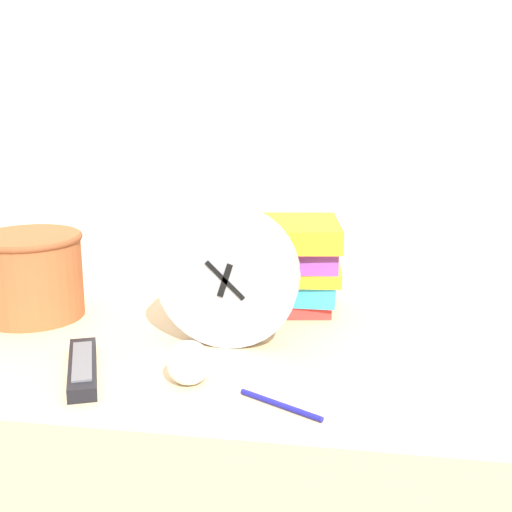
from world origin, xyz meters
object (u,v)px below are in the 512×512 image
(book_stack, at_px, (279,264))
(pen, at_px, (281,405))
(desk_clock, at_px, (227,277))
(crumpled_paper_ball, at_px, (189,363))
(basket, at_px, (31,273))
(tv_remote, at_px, (83,367))

(book_stack, xyz_separation_m, pen, (0.05, -0.39, -0.08))
(desk_clock, height_order, crumpled_paper_ball, desk_clock)
(desk_clock, relative_size, basket, 1.21)
(crumpled_paper_ball, distance_m, pen, 0.15)
(desk_clock, relative_size, pen, 1.93)
(tv_remote, distance_m, pen, 0.30)
(tv_remote, height_order, pen, tv_remote)
(basket, bearing_deg, tv_remote, -50.46)
(desk_clock, xyz_separation_m, crumpled_paper_ball, (-0.02, -0.15, -0.08))
(crumpled_paper_ball, xyz_separation_m, pen, (0.14, -0.05, -0.03))
(tv_remote, xyz_separation_m, crumpled_paper_ball, (0.16, -0.00, 0.02))
(book_stack, height_order, crumpled_paper_ball, book_stack)
(desk_clock, bearing_deg, crumpled_paper_ball, -99.23)
(desk_clock, bearing_deg, basket, 168.27)
(desk_clock, xyz_separation_m, pen, (0.11, -0.21, -0.11))
(tv_remote, bearing_deg, pen, -10.96)
(tv_remote, bearing_deg, crumpled_paper_ball, -1.64)
(tv_remote, relative_size, pen, 1.63)
(tv_remote, bearing_deg, book_stack, 53.92)
(book_stack, relative_size, pen, 2.11)
(crumpled_paper_ball, bearing_deg, pen, -21.12)
(desk_clock, bearing_deg, pen, -61.50)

